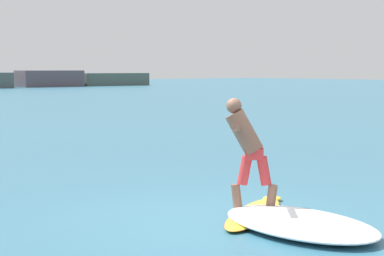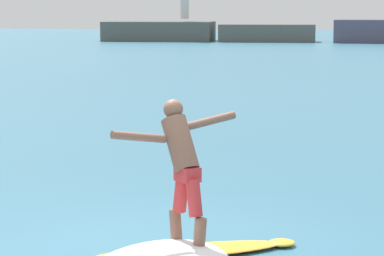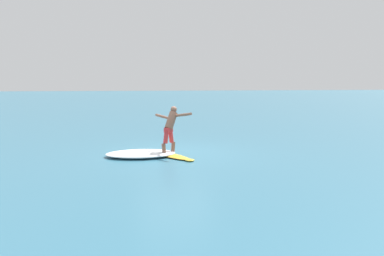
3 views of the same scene
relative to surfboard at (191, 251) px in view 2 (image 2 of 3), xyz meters
name	(u,v)px [view 2 (image 2 of 3)]	position (x,y,z in m)	size (l,w,h in m)	color
ground_plane	(152,246)	(-0.51, 0.27, -0.04)	(200.00, 200.00, 0.00)	teal
surfboard	(191,251)	(0.00, 0.00, 0.00)	(2.29, 1.59, 0.22)	yellow
surfer	(182,160)	(-0.12, 0.06, 0.99)	(1.20, 1.15, 1.62)	brown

